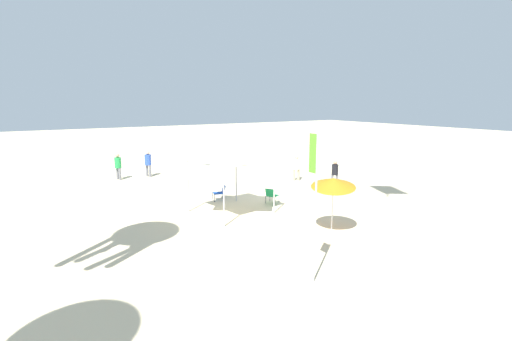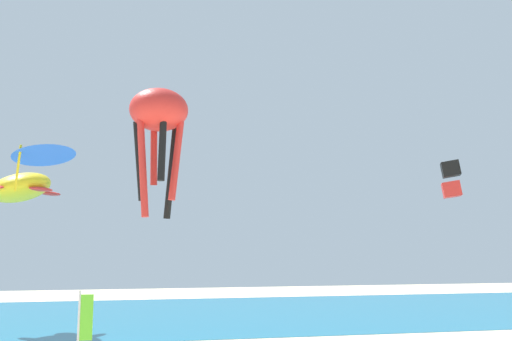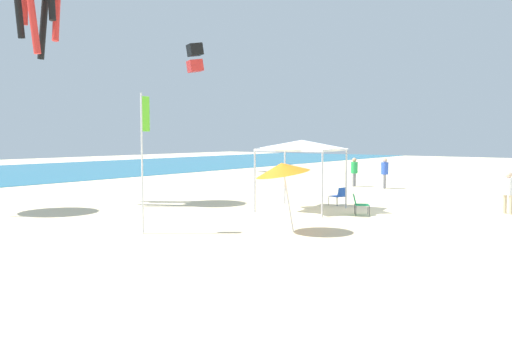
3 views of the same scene
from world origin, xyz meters
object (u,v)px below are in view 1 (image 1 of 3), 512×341
object	(u,v)px
canopy_tent	(230,156)
person_watching_sky	(296,166)
folding_chair_facing_ocean	(271,195)
person_kite_handler	(148,162)
banner_flag	(315,194)
person_beachcomber	(118,164)
person_by_tent	(335,171)
folding_chair_left_of_tent	(221,192)
beach_umbrella	(333,183)

from	to	relation	value
canopy_tent	person_watching_sky	bearing A→B (deg)	-60.13
person_watching_sky	folding_chair_facing_ocean	bearing A→B (deg)	-106.67
person_kite_handler	person_watching_sky	bearing A→B (deg)	28.28
canopy_tent	banner_flag	xyz separation A→B (m)	(-7.36, 1.23, -0.04)
person_beachcomber	person_watching_sky	bearing A→B (deg)	-139.47
person_kite_handler	person_by_tent	distance (m)	12.71
folding_chair_facing_ocean	canopy_tent	bearing A→B (deg)	64.49
folding_chair_left_of_tent	folding_chair_facing_ocean	bearing A→B (deg)	59.66
folding_chair_left_of_tent	person_watching_sky	distance (m)	6.78
canopy_tent	beach_umbrella	distance (m)	5.08
beach_umbrella	banner_flag	distance (m)	4.43
beach_umbrella	banner_flag	xyz separation A→B (m)	(-2.80, 3.38, 0.60)
person_kite_handler	person_beachcomber	bearing A→B (deg)	-113.49
person_beachcomber	folding_chair_left_of_tent	bearing A→B (deg)	-173.89
canopy_tent	banner_flag	world-z (taller)	banner_flag
banner_flag	person_kite_handler	world-z (taller)	banner_flag
person_beachcomber	person_kite_handler	bearing A→B (deg)	-107.20
person_kite_handler	folding_chair_facing_ocean	bearing A→B (deg)	-4.37
beach_umbrella	person_watching_sky	size ratio (longest dim) A/B	1.46
banner_flag	person_kite_handler	xyz separation A→B (m)	(17.90, -0.37, -1.58)
banner_flag	person_by_tent	bearing A→B (deg)	-46.40
beach_umbrella	person_by_tent	world-z (taller)	beach_umbrella
person_beachcomber	person_watching_sky	xyz separation A→B (m)	(-6.52, -9.93, -0.05)
beach_umbrella	person_kite_handler	distance (m)	15.43
banner_flag	person_beachcomber	world-z (taller)	banner_flag
folding_chair_left_of_tent	person_watching_sky	size ratio (longest dim) A/B	0.49
person_kite_handler	person_by_tent	bearing A→B (deg)	21.66
person_by_tent	person_watching_sky	size ratio (longest dim) A/B	0.97
beach_umbrella	person_kite_handler	xyz separation A→B (m)	(15.10, 3.01, -0.98)
folding_chair_facing_ocean	person_by_tent	world-z (taller)	person_by_tent
folding_chair_facing_ocean	folding_chair_left_of_tent	distance (m)	2.76
folding_chair_left_of_tent	person_kite_handler	xyz separation A→B (m)	(8.32, 1.43, 0.59)
canopy_tent	banner_flag	distance (m)	7.46
person_kite_handler	person_by_tent	size ratio (longest dim) A/B	1.12
folding_chair_facing_ocean	folding_chair_left_of_tent	world-z (taller)	same
banner_flag	person_by_tent	xyz separation A→B (m)	(8.77, -9.21, -1.69)
beach_umbrella	person_watching_sky	bearing A→B (deg)	-29.71
person_kite_handler	person_watching_sky	xyz separation A→B (m)	(-6.49, -7.93, -0.08)
person_by_tent	person_watching_sky	xyz separation A→B (m)	(2.64, 0.91, 0.03)
beach_umbrella	folding_chair_facing_ocean	size ratio (longest dim) A/B	2.98
person_kite_handler	person_beachcomber	world-z (taller)	person_kite_handler
banner_flag	person_watching_sky	size ratio (longest dim) A/B	2.64
folding_chair_facing_ocean	folding_chair_left_of_tent	xyz separation A→B (m)	(1.97, 1.93, 0.00)
folding_chair_left_of_tent	person_kite_handler	size ratio (longest dim) A/B	0.45
banner_flag	person_kite_handler	size ratio (longest dim) A/B	2.44
person_by_tent	beach_umbrella	bearing A→B (deg)	-91.37
folding_chair_facing_ocean	person_by_tent	bearing A→B (deg)	-109.40
banner_flag	person_by_tent	distance (m)	12.83
person_by_tent	folding_chair_left_of_tent	bearing A→B (deg)	-143.27
canopy_tent	person_kite_handler	distance (m)	10.70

